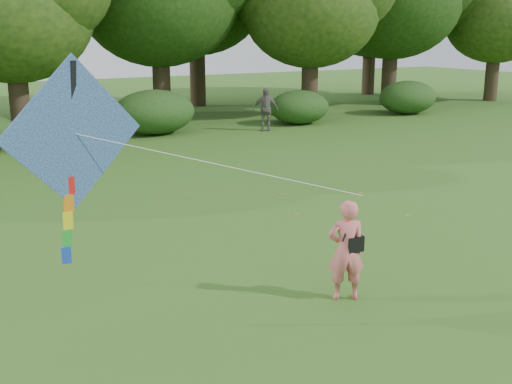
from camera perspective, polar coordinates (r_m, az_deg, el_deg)
ground at (r=11.02m, az=10.66°, el=-9.07°), size 100.00×100.00×0.00m
man_kite_flyer at (r=10.54m, az=8.01°, el=-5.14°), size 0.72×0.62×1.68m
bystander_right at (r=28.16m, az=0.84°, el=7.36°), size 1.19×0.89×1.87m
crossbody_bag at (r=10.55m, az=8.64°, el=-4.51°), size 0.43×0.20×0.69m
flying_kite at (r=9.44m, az=-15.87°, el=4.73°), size 5.28×1.60×3.03m
tree_line at (r=31.65m, az=-15.10°, el=16.12°), size 54.70×15.30×9.48m
shrub_band at (r=26.15m, az=-16.47°, el=6.07°), size 39.15×3.22×1.88m
fallen_leaves at (r=14.71m, az=8.54°, el=-2.95°), size 9.33×14.18×0.01m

